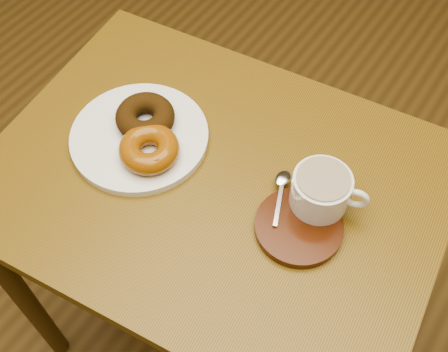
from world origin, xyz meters
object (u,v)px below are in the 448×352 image
Objects in this scene: donut_plate at (139,137)px; coffee_cup at (322,190)px; cafe_table at (215,212)px; saucer at (299,227)px.

coffee_cup reaches higher than donut_plate.
cafe_table is 0.19m from donut_plate.
donut_plate reaches higher than cafe_table.
cafe_table is at bearing 179.49° from coffee_cup.
cafe_table is 3.40× the size of donut_plate.
saucer is (0.16, -0.01, 0.12)m from cafe_table.
donut_plate is at bearing 176.06° from cafe_table.
donut_plate is 0.33m from coffee_cup.
cafe_table is at bearing 2.60° from donut_plate.
saucer is 0.07m from coffee_cup.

